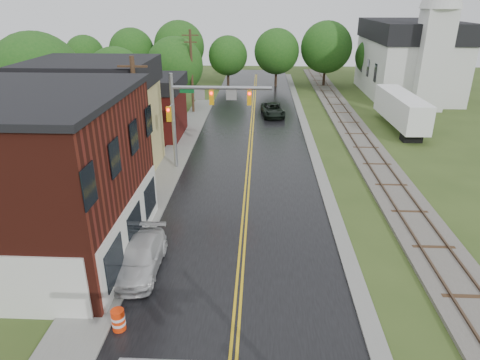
# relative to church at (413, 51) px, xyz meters

# --- Properties ---
(main_road) EXTENTS (10.00, 90.00, 0.02)m
(main_road) POSITION_rel_church_xyz_m (-20.00, -23.74, -5.83)
(main_road) COLOR black
(main_road) RESTS_ON ground
(curb_right) EXTENTS (0.80, 70.00, 0.12)m
(curb_right) POSITION_rel_church_xyz_m (-14.60, -18.74, -5.83)
(curb_right) COLOR gray
(curb_right) RESTS_ON ground
(sidewalk_left) EXTENTS (2.40, 50.00, 0.12)m
(sidewalk_left) POSITION_rel_church_xyz_m (-26.20, -28.74, -5.83)
(sidewalk_left) COLOR gray
(sidewalk_left) RESTS_ON ground
(yellow_house) EXTENTS (8.00, 7.00, 6.40)m
(yellow_house) POSITION_rel_church_xyz_m (-31.00, -27.74, -2.63)
(yellow_house) COLOR tan
(yellow_house) RESTS_ON ground
(darkred_building) EXTENTS (7.00, 6.00, 4.40)m
(darkred_building) POSITION_rel_church_xyz_m (-30.00, -18.74, -3.63)
(darkred_building) COLOR #3F0F0C
(darkred_building) RESTS_ON ground
(church) EXTENTS (10.40, 18.40, 20.00)m
(church) POSITION_rel_church_xyz_m (0.00, 0.00, 0.00)
(church) COLOR silver
(church) RESTS_ON ground
(railroad) EXTENTS (3.20, 80.00, 0.30)m
(railroad) POSITION_rel_church_xyz_m (-10.00, -18.74, -5.73)
(railroad) COLOR #59544C
(railroad) RESTS_ON ground
(traffic_signal_far) EXTENTS (7.34, 0.43, 7.20)m
(traffic_signal_far) POSITION_rel_church_xyz_m (-23.47, -26.74, -0.86)
(traffic_signal_far) COLOR gray
(traffic_signal_far) RESTS_ON ground
(utility_pole_b) EXTENTS (1.80, 0.28, 9.00)m
(utility_pole_b) POSITION_rel_church_xyz_m (-26.80, -31.74, -1.11)
(utility_pole_b) COLOR #382616
(utility_pole_b) RESTS_ON ground
(utility_pole_c) EXTENTS (1.80, 0.28, 9.00)m
(utility_pole_c) POSITION_rel_church_xyz_m (-26.80, -9.74, -1.11)
(utility_pole_c) COLOR #382616
(utility_pole_c) RESTS_ON ground
(tree_left_b) EXTENTS (7.60, 7.60, 9.69)m
(tree_left_b) POSITION_rel_church_xyz_m (-37.85, -21.84, -0.12)
(tree_left_b) COLOR black
(tree_left_b) RESTS_ON ground
(tree_left_c) EXTENTS (6.00, 6.00, 7.65)m
(tree_left_c) POSITION_rel_church_xyz_m (-33.85, -13.84, -1.32)
(tree_left_c) COLOR black
(tree_left_c) RESTS_ON ground
(tree_left_e) EXTENTS (6.40, 6.40, 8.16)m
(tree_left_e) POSITION_rel_church_xyz_m (-28.85, -7.84, -1.02)
(tree_left_e) COLOR black
(tree_left_e) RESTS_ON ground
(suv_dark) EXTENTS (2.77, 5.16, 1.38)m
(suv_dark) POSITION_rel_church_xyz_m (-17.81, -10.92, -5.15)
(suv_dark) COLOR black
(suv_dark) RESTS_ON ground
(pickup_white) EXTENTS (1.99, 4.81, 1.39)m
(pickup_white) POSITION_rel_church_xyz_m (-24.80, -40.20, -5.14)
(pickup_white) COLOR silver
(pickup_white) RESTS_ON ground
(semi_trailer) EXTENTS (2.59, 10.66, 3.45)m
(semi_trailer) POSITION_rel_church_xyz_m (-5.36, -15.33, -3.75)
(semi_trailer) COLOR black
(semi_trailer) RESTS_ON ground
(construction_barrel) EXTENTS (0.59, 0.59, 0.94)m
(construction_barrel) POSITION_rel_church_xyz_m (-24.62, -44.24, -5.36)
(construction_barrel) COLOR red
(construction_barrel) RESTS_ON ground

